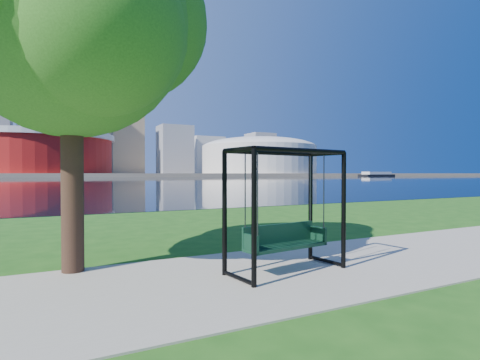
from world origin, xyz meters
TOP-DOWN VIEW (x-y plane):
  - ground at (0.00, 0.00)m, footprint 900.00×900.00m
  - path at (0.00, -0.50)m, footprint 120.00×4.00m
  - river at (0.00, 102.00)m, footprint 900.00×180.00m
  - far_bank at (0.00, 306.00)m, footprint 900.00×228.00m
  - stadium at (-10.00, 235.00)m, footprint 83.00×83.00m
  - arena at (135.00, 235.00)m, footprint 84.00×84.00m
  - skyline at (-4.27, 319.39)m, footprint 392.00×66.00m
  - swing at (0.60, -0.51)m, footprint 2.43×1.30m
  - park_tree at (-3.11, 1.36)m, footprint 5.76×5.20m
  - barge at (200.20, 183.26)m, footprint 31.75×12.26m

SIDE VIEW (x-z plane):
  - ground at x=0.00m, z-range 0.00..0.00m
  - river at x=0.00m, z-range 0.00..0.02m
  - path at x=0.00m, z-range 0.00..0.03m
  - far_bank at x=0.00m, z-range 0.00..2.00m
  - swing at x=0.60m, z-range -0.04..2.33m
  - barge at x=200.20m, z-range -0.14..2.95m
  - park_tree at x=-3.11m, z-range 1.39..8.55m
  - stadium at x=-10.00m, z-range -1.77..30.23m
  - arena at x=135.00m, z-range 2.59..29.15m
  - skyline at x=-4.27m, z-range -12.36..84.14m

